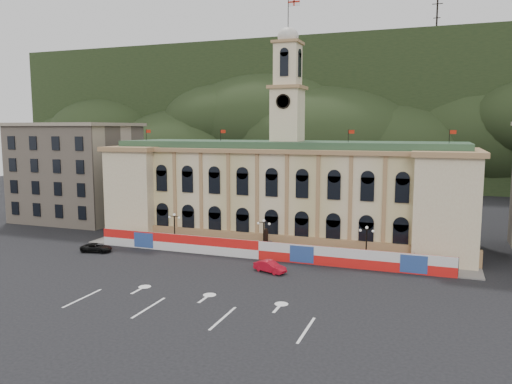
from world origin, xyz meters
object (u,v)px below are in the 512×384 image
(black_suv, at_px, (96,248))
(statue, at_px, (266,246))
(red_sedan, at_px, (270,267))
(lamp_center, at_px, (264,234))

(black_suv, bearing_deg, statue, -82.26)
(statue, bearing_deg, black_suv, -162.70)
(red_sedan, height_order, black_suv, red_sedan)
(red_sedan, distance_m, black_suv, 26.58)
(statue, relative_size, black_suv, 0.79)
(lamp_center, height_order, black_suv, lamp_center)
(statue, xyz_separation_m, lamp_center, (0.00, -1.00, 1.89))
(lamp_center, height_order, red_sedan, lamp_center)
(statue, bearing_deg, red_sedan, -67.97)
(red_sedan, bearing_deg, statue, 42.32)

